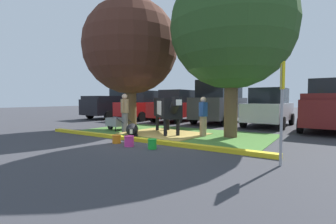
% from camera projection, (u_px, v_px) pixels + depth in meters
% --- Properties ---
extents(ground_plane, '(80.00, 80.00, 0.00)m').
position_uv_depth(ground_plane, '(158.00, 140.00, 8.62)').
color(ground_plane, '#38383D').
extents(grass_island, '(8.01, 4.15, 0.02)m').
position_uv_depth(grass_island, '(171.00, 133.00, 10.21)').
color(grass_island, '#477A33').
rests_on(grass_island, ground).
extents(curb_yellow, '(9.21, 0.24, 0.12)m').
position_uv_depth(curb_yellow, '(136.00, 139.00, 8.35)').
color(curb_yellow, yellow).
rests_on(curb_yellow, ground).
extents(hay_bedding, '(3.39, 2.67, 0.04)m').
position_uv_depth(hay_bedding, '(164.00, 134.00, 9.96)').
color(hay_bedding, tan).
rests_on(hay_bedding, ground).
extents(shade_tree_left, '(4.51, 4.51, 6.21)m').
position_uv_depth(shade_tree_left, '(131.00, 47.00, 11.59)').
color(shade_tree_left, brown).
rests_on(shade_tree_left, ground).
extents(shade_tree_right, '(4.55, 4.55, 6.37)m').
position_uv_depth(shade_tree_right, '(232.00, 27.00, 8.90)').
color(shade_tree_right, brown).
rests_on(shade_tree_right, ground).
extents(cow_holstein, '(2.52, 2.44, 1.53)m').
position_uv_depth(cow_holstein, '(167.00, 108.00, 9.97)').
color(cow_holstein, black).
rests_on(cow_holstein, ground).
extents(calf_lying, '(1.08, 1.21, 0.48)m').
position_uv_depth(calf_lying, '(132.00, 130.00, 9.54)').
color(calf_lying, black).
rests_on(calf_lying, ground).
extents(person_handler, '(0.34, 0.50, 1.53)m').
position_uv_depth(person_handler, '(203.00, 115.00, 9.31)').
color(person_handler, '#9E7F5B').
rests_on(person_handler, ground).
extents(person_visitor_near, '(0.34, 0.51, 1.67)m').
position_uv_depth(person_visitor_near, '(125.00, 112.00, 10.43)').
color(person_visitor_near, slate).
rests_on(person_visitor_near, ground).
extents(wheelbarrow, '(1.62, 0.82, 0.63)m').
position_uv_depth(wheelbarrow, '(116.00, 122.00, 11.10)').
color(wheelbarrow, gray).
rests_on(wheelbarrow, ground).
extents(parking_sign, '(0.16, 0.43, 2.21)m').
position_uv_depth(parking_sign, '(282.00, 94.00, 5.16)').
color(parking_sign, '#99999E').
rests_on(parking_sign, ground).
extents(bucket_orange, '(0.30, 0.30, 0.27)m').
position_uv_depth(bucket_orange, '(117.00, 139.00, 7.93)').
color(bucket_orange, orange).
rests_on(bucket_orange, ground).
extents(bucket_pink, '(0.32, 0.32, 0.32)m').
position_uv_depth(bucket_pink, '(129.00, 141.00, 7.39)').
color(bucket_pink, '#EA3893').
rests_on(bucket_pink, ground).
extents(bucket_green, '(0.27, 0.27, 0.29)m').
position_uv_depth(bucket_green, '(152.00, 144.00, 7.01)').
color(bucket_green, green).
rests_on(bucket_green, ground).
extents(pickup_truck_black, '(2.32, 5.45, 2.42)m').
position_uv_depth(pickup_truck_black, '(118.00, 103.00, 18.79)').
color(pickup_truck_black, black).
rests_on(pickup_truck_black, ground).
extents(sedan_blue, '(2.10, 4.44, 2.02)m').
position_uv_depth(sedan_blue, '(145.00, 106.00, 17.12)').
color(sedan_blue, red).
rests_on(sedan_blue, ground).
extents(sedan_silver, '(2.10, 4.44, 2.02)m').
position_uv_depth(sedan_silver, '(178.00, 106.00, 15.78)').
color(sedan_silver, red).
rests_on(sedan_silver, ground).
extents(suv_dark_grey, '(2.21, 4.64, 2.52)m').
position_uv_depth(suv_dark_grey, '(220.00, 102.00, 14.55)').
color(suv_dark_grey, '#3D3D42').
rests_on(suv_dark_grey, ground).
extents(hatchback_white, '(2.10, 4.44, 2.02)m').
position_uv_depth(hatchback_white, '(269.00, 108.00, 12.91)').
color(hatchback_white, silver).
rests_on(hatchback_white, ground).
extents(pickup_truck_maroon, '(2.32, 5.45, 2.42)m').
position_uv_depth(pickup_truck_maroon, '(330.00, 106.00, 11.18)').
color(pickup_truck_maroon, maroon).
rests_on(pickup_truck_maroon, ground).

